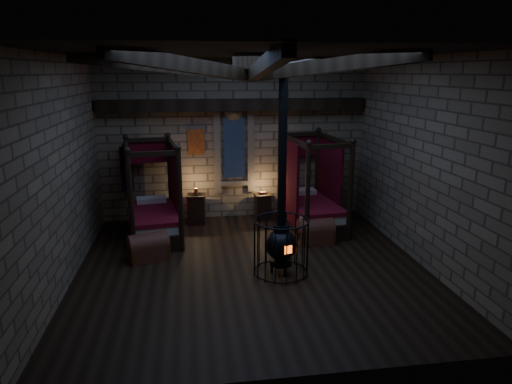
{
  "coord_description": "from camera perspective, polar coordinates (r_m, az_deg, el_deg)",
  "views": [
    {
      "loc": [
        -1.17,
        -8.54,
        3.89
      ],
      "look_at": [
        0.17,
        0.6,
        1.44
      ],
      "focal_mm": 32.0,
      "sensor_mm": 36.0,
      "label": 1
    }
  ],
  "objects": [
    {
      "name": "bed_right",
      "position": [
        11.75,
        6.86,
        -1.64
      ],
      "size": [
        1.38,
        2.32,
        2.32
      ],
      "rotation": [
        0.0,
        0.0,
        0.1
      ],
      "color": "black",
      "rests_on": "ground"
    },
    {
      "name": "nightstand_right",
      "position": [
        12.33,
        0.85,
        -1.79
      ],
      "size": [
        0.46,
        0.44,
        0.76
      ],
      "rotation": [
        0.0,
        0.0,
        0.06
      ],
      "color": "black",
      "rests_on": "ground"
    },
    {
      "name": "stove",
      "position": [
        8.98,
        3.15,
        -6.28
      ],
      "size": [
        1.09,
        1.09,
        4.05
      ],
      "rotation": [
        0.0,
        0.0,
        0.28
      ],
      "color": "black",
      "rests_on": "ground"
    },
    {
      "name": "trunk_right",
      "position": [
        10.76,
        7.45,
        -4.95
      ],
      "size": [
        0.83,
        0.54,
        0.6
      ],
      "rotation": [
        0.0,
        0.0,
        0.02
      ],
      "color": "brown",
      "rests_on": "ground"
    },
    {
      "name": "room",
      "position": [
        8.71,
        -0.65,
        13.9
      ],
      "size": [
        7.02,
        7.02,
        4.29
      ],
      "color": "black",
      "rests_on": "ground"
    },
    {
      "name": "trunk_left",
      "position": [
        10.02,
        -13.28,
        -6.77
      ],
      "size": [
        0.93,
        0.74,
        0.6
      ],
      "rotation": [
        0.0,
        0.0,
        0.31
      ],
      "color": "brown",
      "rests_on": "ground"
    },
    {
      "name": "bed_left",
      "position": [
        11.24,
        -12.66,
        -2.72
      ],
      "size": [
        1.44,
        2.32,
        2.28
      ],
      "rotation": [
        0.0,
        0.0,
        0.14
      ],
      "color": "black",
      "rests_on": "ground"
    },
    {
      "name": "nightstand_left",
      "position": [
        12.07,
        -7.44,
        -2.06
      ],
      "size": [
        0.53,
        0.51,
        0.95
      ],
      "rotation": [
        0.0,
        0.0,
        -0.1
      ],
      "color": "black",
      "rests_on": "ground"
    }
  ]
}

